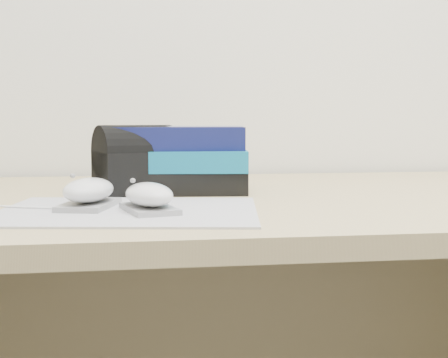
{
  "coord_description": "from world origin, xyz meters",
  "views": [
    {
      "loc": [
        -0.2,
        0.52,
        0.86
      ],
      "look_at": [
        -0.06,
        1.45,
        0.77
      ],
      "focal_mm": 50.0,
      "sensor_mm": 36.0,
      "label": 1
    }
  ],
  "objects": [
    {
      "name": "book_stack",
      "position": [
        -0.11,
        1.65,
        0.79
      ],
      "size": [
        0.26,
        0.21,
        0.12
      ],
      "color": "black",
      "rests_on": "desk"
    },
    {
      "name": "desk",
      "position": [
        0.0,
        1.64,
        0.5
      ],
      "size": [
        1.6,
        0.8,
        0.73
      ],
      "color": "tan",
      "rests_on": "ground"
    },
    {
      "name": "usb_cable",
      "position": [
        -0.38,
        1.45,
        0.73
      ],
      "size": [
        0.22,
        0.09,
        0.0
      ],
      "primitive_type": "cylinder",
      "rotation": [
        0.0,
        1.57,
        -0.39
      ],
      "color": "white",
      "rests_on": "mousepad"
    },
    {
      "name": "mousepad",
      "position": [
        -0.2,
        1.4,
        0.73
      ],
      "size": [
        0.4,
        0.33,
        0.0
      ],
      "primitive_type": "cube",
      "rotation": [
        0.0,
        0.0,
        -0.16
      ],
      "color": "gray",
      "rests_on": "desk"
    },
    {
      "name": "mouse_rear",
      "position": [
        -0.26,
        1.43,
        0.75
      ],
      "size": [
        0.09,
        0.13,
        0.05
      ],
      "color": "gray",
      "rests_on": "mousepad"
    },
    {
      "name": "mouse_front",
      "position": [
        -0.17,
        1.38,
        0.75
      ],
      "size": [
        0.09,
        0.12,
        0.05
      ],
      "color": "#979799",
      "rests_on": "mousepad"
    },
    {
      "name": "pouch",
      "position": [
        -0.19,
        1.6,
        0.79
      ],
      "size": [
        0.15,
        0.13,
        0.12
      ],
      "color": "black",
      "rests_on": "desk"
    }
  ]
}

